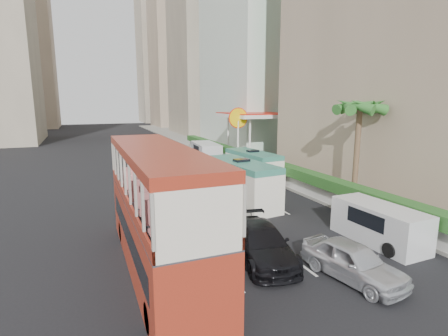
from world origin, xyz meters
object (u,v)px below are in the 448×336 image
panel_van_near (379,224)px  panel_van_far (206,153)px  car_silver_lane_a (226,235)px  palm_tree (357,155)px  double_decker_bus (158,210)px  van_asset (198,178)px  car_silver_lane_b (351,279)px  shell_station (254,136)px  minibus_near (241,183)px  car_black (261,259)px  minibus_far (253,168)px

panel_van_near → panel_van_far: size_ratio=0.83×
car_silver_lane_a → palm_tree: bearing=17.6°
double_decker_bus → van_asset: size_ratio=2.15×
car_silver_lane_b → palm_tree: (7.05, 7.72, 3.38)m
panel_van_near → double_decker_bus: bearing=170.6°
palm_tree → shell_station: bearing=83.4°
car_silver_lane_a → minibus_near: (3.07, 4.83, 1.46)m
car_silver_lane_b → van_asset: 19.61m
double_decker_bus → car_silver_lane_b: size_ratio=2.54×
panel_van_far → palm_tree: 19.53m
minibus_near → palm_tree: palm_tree is taller
double_decker_bus → car_black: (4.29, -0.85, -2.53)m
minibus_far → double_decker_bus: bearing=-135.2°
minibus_near → palm_tree: size_ratio=1.03×
double_decker_bus → van_asset: bearing=66.9°
car_silver_lane_a → minibus_far: size_ratio=0.67×
double_decker_bus → shell_station: size_ratio=1.38×
double_decker_bus → car_black: size_ratio=2.11×
car_black → car_silver_lane_b: bearing=-39.5°
minibus_near → panel_van_far: (3.06, 15.96, -0.34)m
car_black → panel_van_far: size_ratio=0.93×
minibus_near → panel_van_near: size_ratio=1.41×
car_silver_lane_a → minibus_far: (6.48, 9.90, 1.34)m
van_asset → palm_tree: 14.21m
van_asset → minibus_far: bearing=-57.8°
panel_van_far → car_silver_lane_a: bearing=-101.6°
shell_station → palm_tree: bearing=-96.6°
van_asset → minibus_near: (0.22, -8.80, 1.46)m
minibus_near → shell_station: shell_station is taller
minibus_far → shell_station: (5.60, 10.85, 1.41)m
panel_van_far → double_decker_bus: bearing=-108.7°
double_decker_bus → car_silver_lane_b: (6.75, -3.72, -2.53)m
panel_van_near → palm_tree: palm_tree is taller
van_asset → minibus_far: (3.63, -3.73, 1.34)m
car_black → van_asset: bearing=91.4°
minibus_near → panel_van_far: 16.25m
car_silver_lane_a → panel_van_near: (6.56, -3.60, 0.93)m
panel_van_near → panel_van_far: panel_van_far is taller
double_decker_bus → palm_tree: (13.80, 4.00, 0.85)m
palm_tree → car_silver_lane_b: bearing=-132.4°
van_asset → double_decker_bus: bearing=-125.1°
car_silver_lane_b → car_black: (-2.47, 2.87, 0.00)m
minibus_near → shell_station: bearing=54.3°
shell_station → double_decker_bus: bearing=-124.8°
car_silver_lane_b → panel_van_near: (3.74, 2.37, 0.93)m
car_black → shell_station: 26.71m
car_silver_lane_a → car_silver_lane_b: size_ratio=0.94×
van_asset → shell_station: shell_station is taller
car_silver_lane_b → panel_van_near: bearing=22.5°
car_silver_lane_a → panel_van_near: bearing=-21.2°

